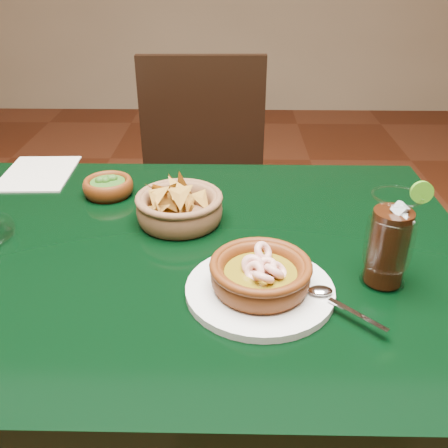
{
  "coord_description": "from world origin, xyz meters",
  "views": [
    {
      "loc": [
        0.15,
        -0.78,
        1.23
      ],
      "look_at": [
        0.14,
        -0.02,
        0.81
      ],
      "focal_mm": 40.0,
      "sensor_mm": 36.0,
      "label": 1
    }
  ],
  "objects_px": {
    "dining_table": "(152,290)",
    "dining_chair": "(203,194)",
    "cola_drink": "(389,241)",
    "chip_basket": "(179,207)",
    "shrimp_plate": "(261,278)"
  },
  "relations": [
    {
      "from": "dining_table",
      "to": "dining_chair",
      "type": "distance_m",
      "value": 0.73
    },
    {
      "from": "dining_chair",
      "to": "shrimp_plate",
      "type": "distance_m",
      "value": 0.9
    },
    {
      "from": "dining_chair",
      "to": "cola_drink",
      "type": "xyz_separation_m",
      "value": [
        0.35,
        -0.81,
        0.31
      ]
    },
    {
      "from": "chip_basket",
      "to": "cola_drink",
      "type": "distance_m",
      "value": 0.41
    },
    {
      "from": "dining_chair",
      "to": "shrimp_plate",
      "type": "height_order",
      "value": "dining_chair"
    },
    {
      "from": "shrimp_plate",
      "to": "cola_drink",
      "type": "distance_m",
      "value": 0.21
    },
    {
      "from": "shrimp_plate",
      "to": "chip_basket",
      "type": "distance_m",
      "value": 0.28
    },
    {
      "from": "shrimp_plate",
      "to": "cola_drink",
      "type": "bearing_deg",
      "value": 10.1
    },
    {
      "from": "chip_basket",
      "to": "dining_chair",
      "type": "bearing_deg",
      "value": 89.44
    },
    {
      "from": "shrimp_plate",
      "to": "chip_basket",
      "type": "bearing_deg",
      "value": 122.6
    },
    {
      "from": "dining_chair",
      "to": "chip_basket",
      "type": "relative_size",
      "value": 4.61
    },
    {
      "from": "cola_drink",
      "to": "dining_chair",
      "type": "bearing_deg",
      "value": 113.05
    },
    {
      "from": "dining_chair",
      "to": "cola_drink",
      "type": "relative_size",
      "value": 5.24
    },
    {
      "from": "cola_drink",
      "to": "chip_basket",
      "type": "bearing_deg",
      "value": 150.48
    },
    {
      "from": "dining_table",
      "to": "chip_basket",
      "type": "xyz_separation_m",
      "value": [
        0.05,
        0.1,
        0.13
      ]
    }
  ]
}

